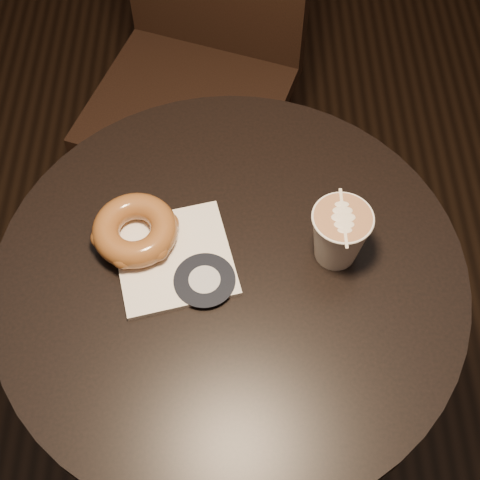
# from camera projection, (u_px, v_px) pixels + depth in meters

# --- Properties ---
(cafe_table) EXTENTS (0.70, 0.70, 0.75)m
(cafe_table) POSITION_uv_depth(u_px,v_px,m) (232.00, 327.00, 1.15)
(cafe_table) COLOR black
(cafe_table) RESTS_ON ground
(chair) EXTENTS (0.54, 0.54, 1.06)m
(chair) POSITION_uv_depth(u_px,v_px,m) (202.00, 36.00, 1.48)
(chair) COLOR black
(chair) RESTS_ON ground
(pastry_bag) EXTENTS (0.20, 0.20, 0.01)m
(pastry_bag) POSITION_uv_depth(u_px,v_px,m) (174.00, 258.00, 0.99)
(pastry_bag) COLOR white
(pastry_bag) RESTS_ON cafe_table
(doughnut) EXTENTS (0.13, 0.13, 0.04)m
(doughnut) POSITION_uv_depth(u_px,v_px,m) (135.00, 230.00, 0.98)
(doughnut) COLOR brown
(doughnut) RESTS_ON pastry_bag
(latte_cup) EXTENTS (0.09, 0.09, 0.10)m
(latte_cup) POSITION_uv_depth(u_px,v_px,m) (339.00, 236.00, 0.95)
(latte_cup) COLOR silver
(latte_cup) RESTS_ON cafe_table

